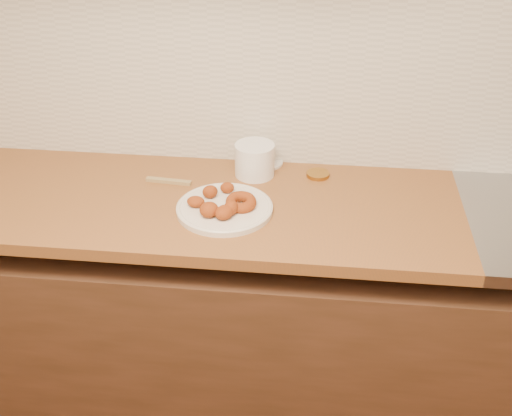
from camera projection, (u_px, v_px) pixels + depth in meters
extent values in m
cube|color=#C0B394|center=(313.00, 35.00, 2.04)|extent=(4.00, 0.02, 2.70)
cube|color=#543220|center=(298.00, 328.00, 2.28)|extent=(3.60, 0.60, 0.77)
cube|color=brown|center=(104.00, 199.00, 2.09)|extent=(2.30, 0.62, 0.04)
cube|color=beige|center=(311.00, 81.00, 2.11)|extent=(3.60, 0.02, 0.60)
cylinder|color=silver|center=(225.00, 209.00, 1.98)|extent=(0.30, 0.30, 0.02)
torus|color=brown|center=(241.00, 202.00, 1.97)|extent=(0.13, 0.13, 0.04)
ellipsoid|color=brown|center=(210.00, 192.00, 2.01)|extent=(0.06, 0.06, 0.04)
ellipsoid|color=brown|center=(196.00, 202.00, 1.97)|extent=(0.06, 0.05, 0.03)
ellipsoid|color=brown|center=(209.00, 210.00, 1.92)|extent=(0.08, 0.08, 0.05)
ellipsoid|color=brown|center=(224.00, 212.00, 1.91)|extent=(0.07, 0.08, 0.04)
ellipsoid|color=brown|center=(227.00, 188.00, 2.04)|extent=(0.05, 0.04, 0.04)
ellipsoid|color=brown|center=(231.00, 208.00, 1.93)|extent=(0.05, 0.06, 0.05)
cylinder|color=white|center=(255.00, 160.00, 2.16)|extent=(0.15, 0.15, 0.11)
cylinder|color=white|center=(264.00, 162.00, 2.26)|extent=(0.14, 0.14, 0.01)
cylinder|color=#A4752C|center=(318.00, 174.00, 2.18)|extent=(0.10, 0.10, 0.01)
cube|color=#998250|center=(169.00, 181.00, 2.14)|extent=(0.16, 0.03, 0.01)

